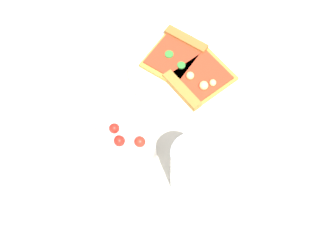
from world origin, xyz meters
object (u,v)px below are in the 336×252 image
plate (188,68)px  salad_bowl (124,148)px  soda_glass (191,170)px  pizza_slice_far (197,80)px  pizza_slice_near (177,53)px

plate → salad_bowl: salad_bowl is taller
soda_glass → pizza_slice_far: bearing=-106.4°
pizza_slice_near → soda_glass: soda_glass is taller
pizza_slice_near → soda_glass: size_ratio=1.06×
plate → pizza_slice_near: size_ratio=1.66×
plate → pizza_slice_far: pizza_slice_far is taller
salad_bowl → soda_glass: bearing=143.8°
plate → pizza_slice_near: (0.02, -0.03, 0.01)m
salad_bowl → soda_glass: soda_glass is taller
pizza_slice_near → plate: bearing=118.1°
plate → soda_glass: size_ratio=1.77×
salad_bowl → pizza_slice_near: bearing=-125.0°
pizza_slice_near → soda_glass: 0.28m
plate → pizza_slice_far: size_ratio=1.66×
pizza_slice_far → pizza_slice_near: bearing=-69.5°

